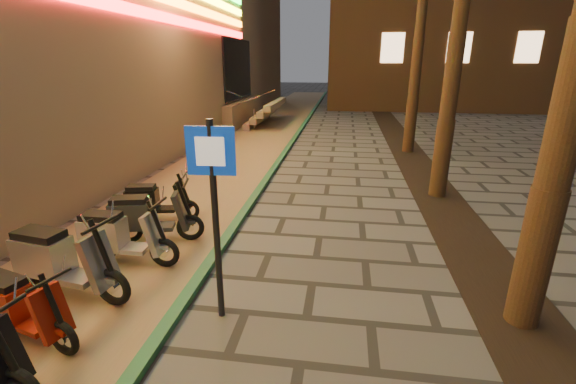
% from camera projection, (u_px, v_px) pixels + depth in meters
% --- Properties ---
extents(parking_strip, '(3.40, 60.00, 0.01)m').
position_uv_depth(parking_strip, '(232.00, 159.00, 13.36)').
color(parking_strip, '#8C7251').
rests_on(parking_strip, ground).
extents(green_curb, '(0.18, 60.00, 0.10)m').
position_uv_depth(green_curb, '(280.00, 159.00, 13.12)').
color(green_curb, '#24603A').
rests_on(green_curb, ground).
extents(planting_strip, '(1.20, 40.00, 0.02)m').
position_uv_depth(planting_strip, '(458.00, 227.00, 7.83)').
color(planting_strip, black).
rests_on(planting_strip, ground).
extents(pedestrian_sign, '(0.57, 0.11, 2.61)m').
position_uv_depth(pedestrian_sign, '(214.00, 196.00, 4.60)').
color(pedestrian_sign, black).
rests_on(pedestrian_sign, ground).
extents(scooter_6, '(1.46, 0.73, 1.03)m').
position_uv_depth(scooter_6, '(20.00, 307.00, 4.58)').
color(scooter_6, black).
rests_on(scooter_6, ground).
extents(scooter_7, '(1.82, 0.74, 1.27)m').
position_uv_depth(scooter_7, '(60.00, 261.00, 5.42)').
color(scooter_7, black).
rests_on(scooter_7, ground).
extents(scooter_8, '(1.63, 0.57, 1.16)m').
position_uv_depth(scooter_8, '(118.00, 236.00, 6.30)').
color(scooter_8, black).
rests_on(scooter_8, ground).
extents(scooter_9, '(1.66, 0.81, 1.17)m').
position_uv_depth(scooter_9, '(146.00, 217.00, 7.07)').
color(scooter_9, black).
rests_on(scooter_9, ground).
extents(scooter_10, '(1.48, 0.67, 1.04)m').
position_uv_depth(scooter_10, '(154.00, 201.00, 8.03)').
color(scooter_10, black).
rests_on(scooter_10, ground).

